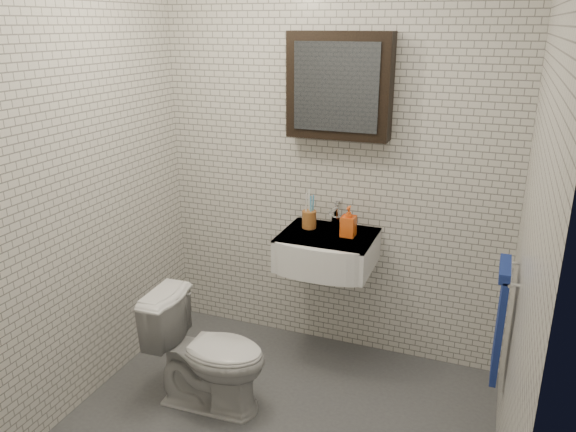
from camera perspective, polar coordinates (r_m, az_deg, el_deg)
The scene contains 9 objects.
ground at distance 3.16m, azimuth -1.71°, elevation -21.12°, with size 2.20×2.00×0.01m, color #48494F.
room_shell at distance 2.48m, azimuth -2.05°, elevation 5.63°, with size 2.22×2.02×2.51m.
washbasin at distance 3.34m, azimuth 3.83°, elevation -3.60°, with size 0.55×0.50×0.20m.
faucet at distance 3.46m, azimuth 4.87°, elevation 0.04°, with size 0.06×0.20×0.15m.
mirror_cabinet at distance 3.29m, azimuth 5.23°, elevation 13.01°, with size 0.60×0.15×0.60m.
towel_rail at distance 2.89m, azimuth 20.81°, elevation -9.44°, with size 0.09×0.30×0.58m.
toothbrush_cup at distance 3.43m, azimuth 2.17°, elevation -0.25°, with size 0.10×0.10×0.24m.
soap_bottle at distance 3.30m, azimuth 6.17°, elevation -0.56°, with size 0.08×0.08×0.18m, color orange.
toilet at distance 3.19m, azimuth -8.09°, elevation -13.56°, with size 0.37×0.65×0.66m, color silver.
Camera 1 is at (0.95, -2.22, 2.04)m, focal length 35.00 mm.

